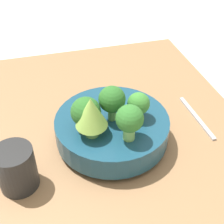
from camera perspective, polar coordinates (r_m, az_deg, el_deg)
name	(u,v)px	position (r m, az deg, el deg)	size (l,w,h in m)	color
ground_plane	(123,164)	(0.77, 2.05, -9.42)	(6.00, 6.00, 0.00)	silver
table	(123,157)	(0.75, 2.10, -8.24)	(1.03, 0.67, 0.05)	olive
bowl	(112,128)	(0.73, 0.00, -2.99)	(0.26, 0.26, 0.07)	navy
romanesco_piece_far	(91,113)	(0.63, -3.89, -0.13)	(0.07, 0.07, 0.10)	#609347
broccoli_floret_center	(112,100)	(0.68, 0.00, 2.21)	(0.06, 0.06, 0.09)	#609347
broccoli_floret_left	(128,120)	(0.63, 2.91, -1.52)	(0.06, 0.06, 0.08)	#7AB256
broccoli_floret_back	(86,112)	(0.66, -4.79, -0.08)	(0.07, 0.07, 0.08)	#6BA34C
broccoli_floret_front	(138,104)	(0.69, 4.86, 1.40)	(0.05, 0.05, 0.06)	#6BA34C
cup	(16,168)	(0.66, -17.11, -9.84)	(0.08, 0.08, 0.10)	black
fork	(197,117)	(0.84, 15.20, -0.95)	(0.18, 0.02, 0.01)	#B2B2B7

